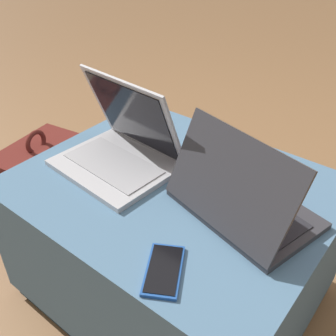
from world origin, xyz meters
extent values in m
plane|color=olive|center=(0.00, 0.00, 0.00)|extent=(14.00, 14.00, 0.00)
cube|color=#2A3D4E|center=(0.00, 0.00, 0.03)|extent=(0.80, 0.66, 0.05)
cube|color=slate|center=(0.00, 0.00, 0.25)|extent=(0.83, 0.68, 0.41)
cube|color=#B7B7BC|center=(-0.18, -0.04, 0.46)|extent=(0.34, 0.28, 0.02)
cube|color=#9E9EA3|center=(-0.18, -0.05, 0.47)|extent=(0.29, 0.16, 0.00)
cube|color=#B7B7BC|center=(-0.18, 0.04, 0.59)|extent=(0.33, 0.12, 0.24)
cube|color=black|center=(-0.18, 0.03, 0.59)|extent=(0.29, 0.11, 0.22)
cube|color=#333338|center=(0.21, 0.02, 0.46)|extent=(0.39, 0.30, 0.02)
cube|color=#232328|center=(0.21, 0.03, 0.47)|extent=(0.32, 0.19, 0.00)
cube|color=#333338|center=(0.19, -0.04, 0.58)|extent=(0.36, 0.18, 0.21)
cube|color=#B23D93|center=(0.19, -0.04, 0.57)|extent=(0.32, 0.16, 0.19)
cube|color=#1E4C9E|center=(0.17, -0.26, 0.46)|extent=(0.13, 0.16, 0.01)
cube|color=black|center=(0.17, -0.26, 0.46)|extent=(0.12, 0.14, 0.00)
cube|color=#5B1E19|center=(-0.56, -0.06, 0.19)|extent=(0.24, 0.33, 0.38)
cube|color=#4E1A15|center=(-0.67, -0.08, 0.12)|extent=(0.11, 0.25, 0.17)
torus|color=#5B1E19|center=(-0.56, -0.06, 0.41)|extent=(0.03, 0.09, 0.09)
camera|label=1|loc=(0.52, -0.68, 1.10)|focal=42.00mm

